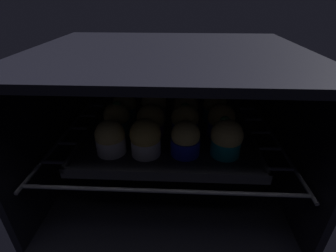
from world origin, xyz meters
TOP-DOWN VIEW (x-y plane):
  - oven_cavity at (0.00, 26.25)cm, footprint 59.00×47.00cm
  - oven_rack at (0.00, 22.00)cm, footprint 54.80×42.00cm
  - baking_tray at (0.00, 21.28)cm, footprint 40.48×32.26cm
  - muffin_row0_col0 at (-11.95, 12.93)cm, footprint 6.37×6.37cm
  - muffin_row0_col1 at (-4.33, 12.67)cm, footprint 6.66×6.66cm
  - muffin_row0_col2 at (4.08, 13.11)cm, footprint 6.33×6.33cm
  - muffin_row0_col3 at (12.65, 13.29)cm, footprint 6.76×6.76cm
  - muffin_row1_col0 at (-12.53, 21.64)cm, footprint 6.33×6.33cm
  - muffin_row1_col1 at (-4.12, 21.22)cm, footprint 6.88×6.88cm
  - muffin_row1_col2 at (4.08, 21.21)cm, footprint 6.66×6.66cm
  - muffin_row1_col3 at (12.71, 21.58)cm, footprint 6.52×6.52cm
  - muffin_row2_col0 at (-12.17, 29.10)cm, footprint 6.33×6.33cm
  - muffin_row2_col1 at (-4.15, 29.41)cm, footprint 6.82×6.82cm
  - muffin_row2_col2 at (4.47, 29.75)cm, footprint 6.76×6.76cm
  - muffin_row2_col3 at (12.16, 29.51)cm, footprint 6.33×6.33cm

SIDE VIEW (x-z plane):
  - oven_rack at x=0.00cm, z-range 13.20..14.00cm
  - baking_tray at x=0.00cm, z-range 13.58..15.78cm
  - oven_cavity at x=0.00cm, z-range -1.50..35.50cm
  - muffin_row2_col2 at x=4.47cm, z-range 14.85..22.46cm
  - muffin_row0_col0 at x=-11.95cm, z-range 14.88..22.46cm
  - muffin_row1_col1 at x=-4.12cm, z-range 14.85..22.53cm
  - muffin_row2_col0 at x=-12.17cm, z-range 14.70..22.74cm
  - muffin_row2_col3 at x=12.16cm, z-range 14.92..22.52cm
  - muffin_row0_col2 at x=4.08cm, z-range 14.96..22.68cm
  - muffin_row1_col0 at x=-12.53cm, z-range 14.79..22.99cm
  - muffin_row1_col3 at x=12.71cm, z-range 14.94..22.97cm
  - muffin_row1_col2 at x=4.08cm, z-range 14.89..23.11cm
  - muffin_row2_col1 at x=-4.15cm, z-range 14.94..23.08cm
  - muffin_row0_col1 at x=-4.33cm, z-range 14.96..23.13cm
  - muffin_row0_col3 at x=12.65cm, z-range 14.90..23.33cm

